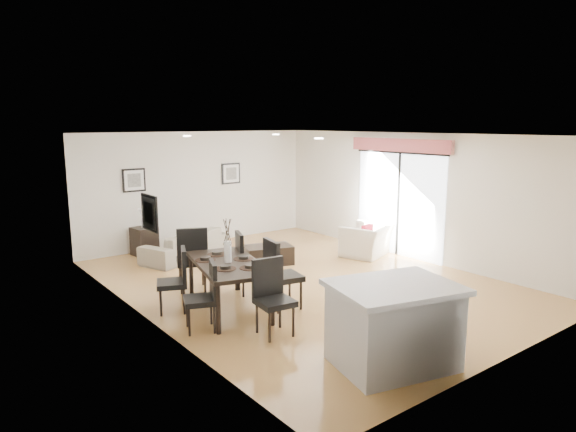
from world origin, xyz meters
TOP-DOWN VIEW (x-y plane):
  - ground at (0.00, 0.00)m, footprint 8.00×8.00m
  - wall_back at (0.00, 4.00)m, footprint 6.00×0.04m
  - wall_front at (0.00, -4.00)m, footprint 6.00×0.04m
  - wall_left at (-3.00, 0.00)m, footprint 0.04×8.00m
  - wall_right at (3.00, 0.00)m, footprint 0.04×8.00m
  - ceiling at (0.00, 0.00)m, footprint 6.00×8.00m
  - sofa at (-0.95, 2.88)m, footprint 2.19×1.49m
  - armchair at (2.34, 0.63)m, footprint 1.31×1.23m
  - courtyard_plant_a at (5.44, -0.90)m, footprint 0.64×0.55m
  - courtyard_plant_b at (5.90, 1.52)m, footprint 0.42×0.42m
  - dining_table at (-1.82, -0.40)m, footprint 1.37×2.03m
  - dining_chair_wnear at (-2.48, -0.89)m, footprint 0.58×0.58m
  - dining_chair_wfar at (-2.48, 0.03)m, footprint 0.59×0.59m
  - dining_chair_enear at (-1.17, -0.84)m, footprint 0.59×0.59m
  - dining_chair_efar at (-1.16, 0.10)m, footprint 0.62×0.62m
  - dining_chair_head at (-1.81, -1.54)m, footprint 0.53×0.53m
  - dining_chair_foot at (-1.86, 0.75)m, footprint 0.68×0.68m
  - vase at (-1.82, -0.40)m, footprint 0.84×1.31m
  - coffee_table at (0.21, 1.39)m, footprint 1.10×0.85m
  - side_table at (-1.55, 3.66)m, footprint 0.54×0.54m
  - table_lamp at (-1.55, 3.66)m, footprint 0.22×0.22m
  - cushion at (2.24, 0.53)m, footprint 0.34×0.17m
  - kitchen_island at (-1.21, -3.23)m, footprint 1.69×1.45m
  - bar_stool at (-0.20, -3.23)m, footprint 0.35×0.35m
  - framed_print_back_left at (-1.60, 3.97)m, footprint 0.52×0.04m
  - framed_print_back_right at (0.90, 3.97)m, footprint 0.52×0.04m
  - framed_print_left_wall at (-2.97, -0.20)m, footprint 0.04×0.52m
  - sliding_door at (2.96, 0.30)m, footprint 0.12×2.70m
  - courtyard at (6.16, 0.87)m, footprint 6.00×6.00m

SIDE VIEW (x-z plane):
  - ground at x=0.00m, z-range 0.00..0.00m
  - coffee_table at x=0.21m, z-range 0.00..0.39m
  - courtyard_plant_b at x=5.90m, z-range 0.00..0.58m
  - sofa at x=-0.95m, z-range 0.00..0.60m
  - side_table at x=-1.55m, z-range 0.00..0.63m
  - armchair at x=2.34m, z-range 0.00..0.69m
  - courtyard_plant_a at x=5.44m, z-range 0.00..0.71m
  - kitchen_island at x=-1.21m, z-range 0.01..1.03m
  - dining_chair_wnear at x=-2.48m, z-range 0.06..1.05m
  - cushion at x=2.24m, z-range 0.39..0.72m
  - dining_chair_wfar at x=-2.48m, z-range 0.06..1.06m
  - dining_chair_head at x=-1.81m, z-range 0.06..1.12m
  - dining_chair_efar at x=-1.16m, z-range 0.06..1.14m
  - dining_chair_enear at x=-1.17m, z-range 0.07..1.19m
  - dining_chair_foot at x=-1.86m, z-range 0.07..1.22m
  - bar_stool at x=-0.20m, z-range 0.27..1.03m
  - dining_table at x=-1.82m, z-range 0.31..1.08m
  - table_lamp at x=-1.55m, z-range 0.69..1.10m
  - courtyard at x=6.16m, z-range -0.08..1.92m
  - vase at x=-1.82m, z-range 0.69..1.38m
  - wall_back at x=0.00m, z-range 0.00..2.70m
  - wall_front at x=0.00m, z-range 0.00..2.70m
  - wall_left at x=-3.00m, z-range 0.00..2.70m
  - wall_right at x=3.00m, z-range 0.00..2.70m
  - framed_print_back_left at x=-1.60m, z-range 1.39..1.91m
  - framed_print_back_right at x=0.90m, z-range 1.39..1.91m
  - framed_print_left_wall at x=-2.97m, z-range 1.39..1.91m
  - sliding_door at x=2.96m, z-range 0.38..2.95m
  - ceiling at x=0.00m, z-range 2.69..2.71m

